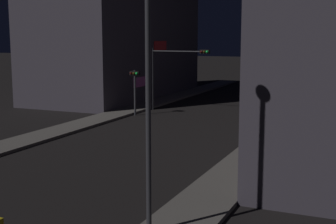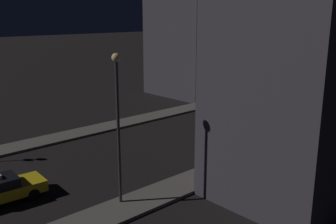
% 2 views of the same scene
% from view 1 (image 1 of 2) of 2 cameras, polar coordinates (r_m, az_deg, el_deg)
% --- Properties ---
extents(sidewalk_left, '(2.27, 65.00, 0.18)m').
position_cam_1_polar(sidewalk_left, '(37.03, -7.02, -0.50)').
color(sidewalk_left, '#5B5651').
rests_on(sidewalk_left, ground_plane).
extents(sidewalk_right, '(2.27, 65.00, 0.18)m').
position_cam_1_polar(sidewalk_right, '(32.47, 13.41, -2.00)').
color(sidewalk_right, '#5B5651').
rests_on(sidewalk_right, ground_plane).
extents(building_facade_left, '(9.25, 21.78, 11.51)m').
position_cam_1_polar(building_facade_left, '(49.74, -5.83, 8.46)').
color(building_facade_left, '#3D3842').
rests_on(building_facade_left, ground_plane).
extents(traffic_light_overhead, '(5.11, 0.41, 5.22)m').
position_cam_1_polar(traffic_light_overhead, '(39.45, 0.77, 5.61)').
color(traffic_light_overhead, '#2D2D33').
rests_on(traffic_light_overhead, ground_plane).
extents(traffic_light_left_kerb, '(0.80, 0.42, 3.58)m').
position_cam_1_polar(traffic_light_left_kerb, '(37.44, -4.00, 3.49)').
color(traffic_light_left_kerb, '#2D2D33').
rests_on(traffic_light_left_kerb, ground_plane).
extents(traffic_light_right_kerb, '(0.80, 0.41, 3.86)m').
position_cam_1_polar(traffic_light_right_kerb, '(37.13, 12.81, 3.53)').
color(traffic_light_right_kerb, '#2D2D33').
rests_on(traffic_light_right_kerb, ground_plane).
extents(street_lamp_near_block, '(0.45, 0.45, 7.86)m').
position_cam_1_polar(street_lamp_near_block, '(13.95, -2.40, 4.98)').
color(street_lamp_near_block, '#2D2D33').
rests_on(street_lamp_near_block, sidewalk_right).
extents(street_lamp_far_block, '(0.53, 0.53, 6.62)m').
position_cam_1_polar(street_lamp_far_block, '(34.96, 14.47, 6.55)').
color(street_lamp_far_block, '#2D2D33').
rests_on(street_lamp_far_block, sidewalk_right).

